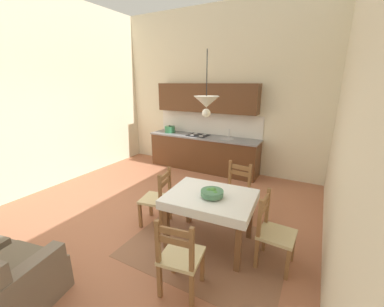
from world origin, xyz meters
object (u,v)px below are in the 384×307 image
kitchen_cabinetry (204,137)px  dining_chair_camera_side (180,257)px  dining_table (210,204)px  fruit_bowl (212,193)px  dining_chair_tv_side (157,199)px  dining_chair_window_side (273,233)px  dining_chair_kitchen_side (235,192)px  pendant_lamp (206,103)px

kitchen_cabinetry → dining_chair_camera_side: size_ratio=3.13×
dining_table → fruit_bowl: fruit_bowl is taller
dining_chair_tv_side → dining_table: bearing=-3.0°
dining_table → fruit_bowl: (0.04, -0.05, 0.20)m
fruit_bowl → dining_chair_window_side: bearing=3.9°
dining_chair_camera_side → dining_chair_tv_side: bearing=136.3°
dining_chair_kitchen_side → dining_chair_tv_side: (-1.01, -0.82, 0.00)m
kitchen_cabinetry → dining_chair_camera_side: (1.51, -3.66, -0.41)m
dining_chair_camera_side → dining_chair_kitchen_side: same height
kitchen_cabinetry → dining_chair_tv_side: size_ratio=3.13×
kitchen_cabinetry → dining_table: 3.11m
kitchen_cabinetry → fruit_bowl: (1.48, -2.79, -0.04)m
kitchen_cabinetry → dining_chair_window_side: bearing=-50.1°
dining_chair_tv_side → fruit_bowl: size_ratio=3.10×
kitchen_cabinetry → dining_chair_window_side: 3.59m
dining_chair_kitchen_side → dining_chair_tv_side: size_ratio=1.00×
kitchen_cabinetry → dining_chair_window_side: size_ratio=3.13×
dining_chair_tv_side → fruit_bowl: dining_chair_tv_side is taller
fruit_bowl → pendant_lamp: (-0.15, 0.10, 1.16)m
dining_chair_camera_side → dining_chair_tv_side: size_ratio=1.00×
kitchen_cabinetry → dining_table: kitchen_cabinetry is taller
kitchen_cabinetry → dining_chair_kitchen_side: bearing=-51.1°
dining_chair_window_side → dining_chair_kitchen_side: 1.16m
dining_chair_kitchen_side → dining_chair_tv_side: bearing=-140.9°
dining_table → dining_chair_window_side: bearing=0.5°
fruit_bowl → pendant_lamp: pendant_lamp is taller
dining_table → dining_chair_tv_side: bearing=177.0°
dining_chair_camera_side → fruit_bowl: size_ratio=3.10×
pendant_lamp → dining_table: bearing=-25.6°
kitchen_cabinetry → dining_chair_tv_side: bearing=-79.5°
kitchen_cabinetry → pendant_lamp: size_ratio=3.62×
dining_chair_window_side → dining_chair_kitchen_side: (-0.78, 0.86, 0.00)m
dining_chair_camera_side → pendant_lamp: bearing=100.4°
pendant_lamp → kitchen_cabinetry: bearing=116.3°
dining_chair_kitchen_side → dining_chair_tv_side: same height
kitchen_cabinetry → dining_chair_tv_side: kitchen_cabinetry is taller
dining_chair_window_side → dining_chair_kitchen_side: size_ratio=1.00×
dining_table → dining_chair_camera_side: (0.07, -0.91, -0.17)m
dining_chair_tv_side → kitchen_cabinetry: bearing=100.5°
pendant_lamp → dining_chair_kitchen_side: bearing=77.5°
dining_table → dining_chair_tv_side: size_ratio=1.33×
dining_chair_camera_side → pendant_lamp: size_ratio=1.16×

